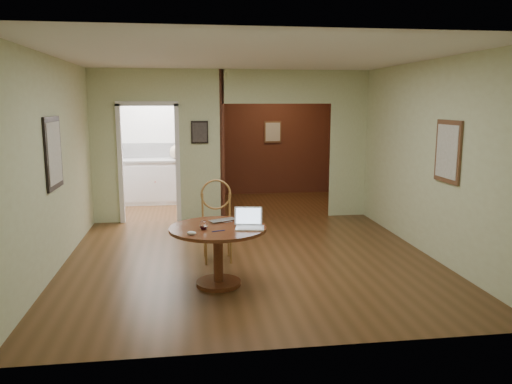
{
  "coord_description": "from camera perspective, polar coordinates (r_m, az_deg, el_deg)",
  "views": [
    {
      "loc": [
        -0.83,
        -6.47,
        2.11
      ],
      "look_at": [
        0.04,
        -0.2,
        0.98
      ],
      "focal_mm": 35.0,
      "sensor_mm": 36.0,
      "label": 1
    }
  ],
  "objects": [
    {
      "name": "closed_laptop",
      "position": [
        5.99,
        -3.58,
        -3.36
      ],
      "size": [
        0.39,
        0.33,
        0.03
      ],
      "primitive_type": "imported",
      "rotation": [
        0.0,
        0.0,
        0.43
      ],
      "color": "#B1B1B6",
      "rests_on": "dining_table"
    },
    {
      "name": "wine_glass",
      "position": [
        5.66,
        -6.02,
        -3.78
      ],
      "size": [
        0.09,
        0.09,
        0.11
      ],
      "primitive_type": null,
      "color": "white",
      "rests_on": "dining_table"
    },
    {
      "name": "kitchen_cabinet",
      "position": [
        10.81,
        -10.57,
        1.25
      ],
      "size": [
        2.06,
        0.6,
        0.94
      ],
      "color": "white",
      "rests_on": "ground"
    },
    {
      "name": "chair",
      "position": [
        6.79,
        -4.5,
        -2.71
      ],
      "size": [
        0.47,
        0.47,
        1.09
      ],
      "rotation": [
        0.0,
        0.0,
        0.01
      ],
      "color": "olive",
      "rests_on": "ground"
    },
    {
      "name": "floor",
      "position": [
        6.86,
        -0.55,
        -7.81
      ],
      "size": [
        5.0,
        5.0,
        0.0
      ],
      "primitive_type": "plane",
      "color": "#462B14",
      "rests_on": "ground"
    },
    {
      "name": "mouse",
      "position": [
        5.46,
        -7.38,
        -4.68
      ],
      "size": [
        0.12,
        0.08,
        0.04
      ],
      "primitive_type": "ellipsoid",
      "rotation": [
        0.0,
        0.0,
        -0.27
      ],
      "color": "white",
      "rests_on": "dining_table"
    },
    {
      "name": "open_laptop",
      "position": [
        5.73,
        -0.8,
        -3.47
      ],
      "size": [
        0.35,
        0.33,
        0.23
      ],
      "rotation": [
        0.0,
        0.0,
        -0.17
      ],
      "color": "white",
      "rests_on": "dining_table"
    },
    {
      "name": "grocery_bag",
      "position": [
        10.72,
        -9.08,
        4.53
      ],
      "size": [
        0.37,
        0.35,
        0.3
      ],
      "primitive_type": "ellipsoid",
      "rotation": [
        0.0,
        0.0,
        -0.41
      ],
      "color": "beige",
      "rests_on": "kitchen_cabinet"
    },
    {
      "name": "pen",
      "position": [
        5.59,
        -4.32,
        -4.46
      ],
      "size": [
        0.15,
        0.06,
        0.01
      ],
      "primitive_type": "cylinder",
      "rotation": [
        0.0,
        1.57,
        0.31
      ],
      "color": "navy",
      "rests_on": "dining_table"
    },
    {
      "name": "room_shell",
      "position": [
        9.61,
        -5.74,
        5.17
      ],
      "size": [
        5.2,
        7.5,
        5.0
      ],
      "color": "white",
      "rests_on": "ground"
    },
    {
      "name": "dining_table",
      "position": [
        5.83,
        -4.37,
        -5.74
      ],
      "size": [
        1.13,
        1.13,
        0.7
      ],
      "rotation": [
        0.0,
        0.0,
        -0.11
      ],
      "color": "brown",
      "rests_on": "ground"
    }
  ]
}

